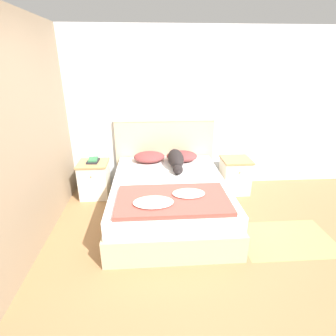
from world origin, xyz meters
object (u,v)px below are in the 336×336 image
object	(u,v)px
book_stack	(93,160)
nightstand_left	(95,179)
bed	(169,199)
pillow_left	(149,157)
nightstand_right	(235,175)
dog	(176,159)
pillow_right	(182,156)

from	to	relation	value
book_stack	nightstand_left	bearing A→B (deg)	-98.09
bed	nightstand_left	bearing A→B (deg)	148.70
nightstand_left	pillow_left	size ratio (longest dim) A/B	1.18
pillow_left	bed	bearing A→B (deg)	-70.74
nightstand_right	dog	distance (m)	1.09
dog	book_stack	distance (m)	1.30
pillow_right	nightstand_right	bearing A→B (deg)	-3.34
nightstand_left	pillow_right	world-z (taller)	pillow_right
pillow_right	book_stack	distance (m)	1.40
nightstand_left	dog	bearing A→B (deg)	-8.29
nightstand_right	book_stack	distance (m)	2.31
nightstand_left	book_stack	size ratio (longest dim) A/B	2.47
nightstand_right	pillow_right	size ratio (longest dim) A/B	1.18
pillow_left	pillow_right	size ratio (longest dim) A/B	1.00
pillow_right	dog	bearing A→B (deg)	-116.45
bed	pillow_left	distance (m)	0.87
pillow_right	dog	distance (m)	0.27
bed	pillow_right	xyz separation A→B (m)	(0.26, 0.75, 0.36)
bed	book_stack	size ratio (longest dim) A/B	8.52
pillow_left	pillow_right	xyz separation A→B (m)	(0.52, 0.00, 0.00)
book_stack	pillow_right	bearing A→B (deg)	0.98
nightstand_left	dog	xyz separation A→B (m)	(1.29, -0.19, 0.38)
pillow_left	dog	xyz separation A→B (m)	(0.40, -0.24, 0.04)
nightstand_left	pillow_left	world-z (taller)	pillow_left
bed	dog	size ratio (longest dim) A/B	2.48
bed	nightstand_right	world-z (taller)	nightstand_right
nightstand_right	pillow_left	world-z (taller)	pillow_left
bed	nightstand_left	size ratio (longest dim) A/B	3.44
book_stack	nightstand_right	bearing A→B (deg)	-0.69
bed	pillow_right	distance (m)	0.87
pillow_right	bed	bearing A→B (deg)	-109.26
bed	nightstand_right	bearing A→B (deg)	31.30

